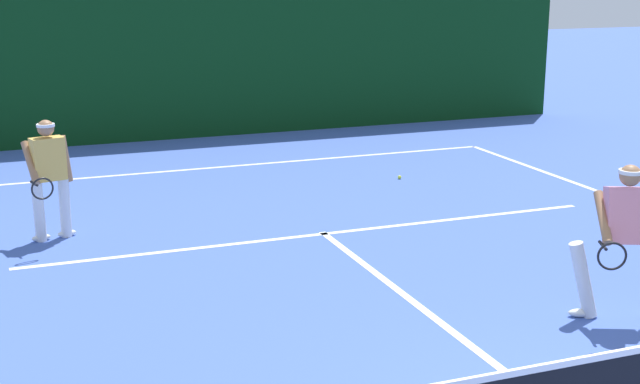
# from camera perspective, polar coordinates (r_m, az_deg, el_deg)

# --- Properties ---
(court_line_baseline_far) EXTENTS (10.26, 0.10, 0.01)m
(court_line_baseline_far) POSITION_cam_1_polar(r_m,az_deg,el_deg) (16.60, -5.50, 1.70)
(court_line_baseline_far) COLOR white
(court_line_baseline_far) RESTS_ON ground_plane
(court_line_service) EXTENTS (8.36, 0.10, 0.01)m
(court_line_service) POSITION_cam_1_polar(r_m,az_deg,el_deg) (12.34, 0.28, -2.72)
(court_line_service) COLOR white
(court_line_service) RESTS_ON ground_plane
(court_line_centre) EXTENTS (0.10, 6.40, 0.01)m
(court_line_centre) POSITION_cam_1_polar(r_m,az_deg,el_deg) (9.67, 7.01, -7.78)
(court_line_centre) COLOR white
(court_line_centre) RESTS_ON ground_plane
(player_near) EXTENTS (1.17, 0.87, 1.68)m
(player_near) POSITION_cam_1_polar(r_m,az_deg,el_deg) (9.70, 19.13, -2.65)
(player_near) COLOR silver
(player_near) RESTS_ON ground_plane
(player_far) EXTENTS (0.66, 0.88, 1.66)m
(player_far) POSITION_cam_1_polar(r_m,az_deg,el_deg) (12.43, -17.13, 1.11)
(player_far) COLOR silver
(player_far) RESTS_ON ground_plane
(tennis_ball) EXTENTS (0.07, 0.07, 0.07)m
(tennis_ball) POSITION_cam_1_polar(r_m,az_deg,el_deg) (15.56, 5.17, 0.96)
(tennis_ball) COLOR #D1E033
(tennis_ball) RESTS_ON ground_plane
(back_fence_windscreen) EXTENTS (17.85, 0.12, 3.39)m
(back_fence_windscreen) POSITION_cam_1_polar(r_m,az_deg,el_deg) (19.29, -8.11, 8.49)
(back_fence_windscreen) COLOR black
(back_fence_windscreen) RESTS_ON ground_plane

